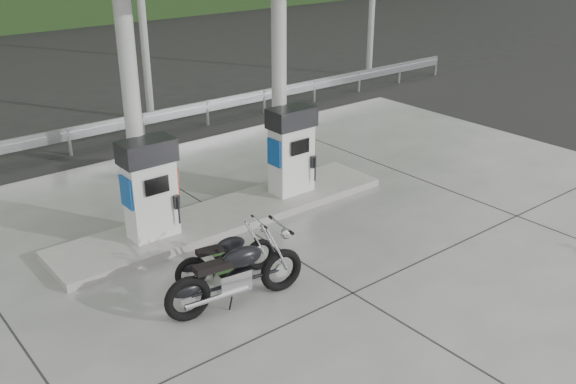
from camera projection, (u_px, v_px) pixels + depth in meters
ground at (311, 269)px, 10.79m from camera, size 160.00×160.00×0.00m
forecourt_apron at (311, 269)px, 10.79m from camera, size 18.00×14.00×0.02m
pump_island at (228, 215)px, 12.54m from camera, size 7.00×1.40×0.15m
gas_pump_left at (150, 189)px, 11.23m from camera, size 0.95×0.55×1.80m
gas_pump_right at (292, 150)px, 13.08m from camera, size 0.95×0.55×1.80m
canopy_column_left at (131, 95)px, 10.89m from camera, size 0.30×0.30×5.00m
canopy_column_right at (279, 69)px, 12.73m from camera, size 0.30×0.30×5.00m
guardrail at (106, 120)px, 16.23m from camera, size 26.00×0.16×1.42m
road at (59, 116)px, 19.02m from camera, size 60.00×7.00×0.01m
motorcycle_left at (236, 275)px, 9.60m from camera, size 2.21×0.95×1.02m
motorcycle_right at (226, 257)px, 10.34m from camera, size 1.71×0.78×0.78m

